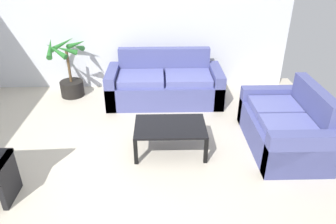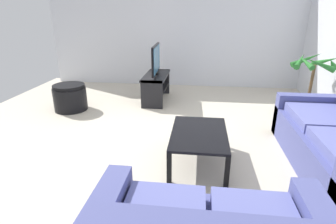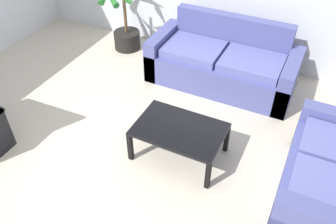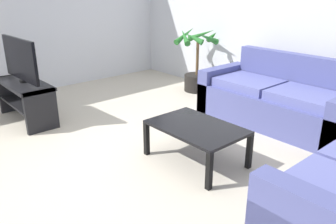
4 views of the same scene
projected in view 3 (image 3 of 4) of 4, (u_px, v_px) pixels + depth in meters
ground_plane at (97, 176)px, 3.76m from camera, size 6.60×6.60×0.00m
couch_main at (223, 64)px, 4.93m from camera, size 2.04×0.90×0.90m
couch_loveseat at (336, 182)px, 3.33m from camera, size 0.90×1.52×0.90m
coffee_table at (179, 131)px, 3.78m from camera, size 0.97×0.65×0.40m
potted_palm at (126, 24)px, 5.63m from camera, size 0.74×0.75×1.09m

